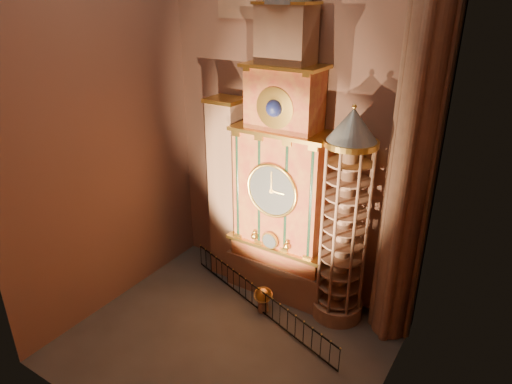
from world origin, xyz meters
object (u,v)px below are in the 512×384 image
Objects in this scene: astronomical_clock at (282,177)px; iron_railing at (259,299)px; portrait_tower at (227,190)px; stair_turret at (344,222)px; celestial_globe at (263,298)px.

astronomical_clock reaches higher than iron_railing.
astronomical_clock is at bearing 90.72° from iron_railing.
astronomical_clock reaches higher than portrait_tower.
astronomical_clock is 3.78m from stair_turret.
iron_railing is at bearing -89.28° from astronomical_clock.
iron_railing is (-0.21, -0.10, -0.14)m from celestial_globe.
portrait_tower is 6.03m from celestial_globe.
stair_turret is at bearing -2.33° from portrait_tower.
portrait_tower is at bearing 149.59° from celestial_globe.
portrait_tower is at bearing 179.71° from astronomical_clock.
stair_turret is 5.81m from celestial_globe.
astronomical_clock is at bearing -0.29° from portrait_tower.
portrait_tower is 0.94× the size of stair_turret.
portrait_tower is 0.99× the size of iron_railing.
stair_turret is (6.90, -0.28, 0.12)m from portrait_tower.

